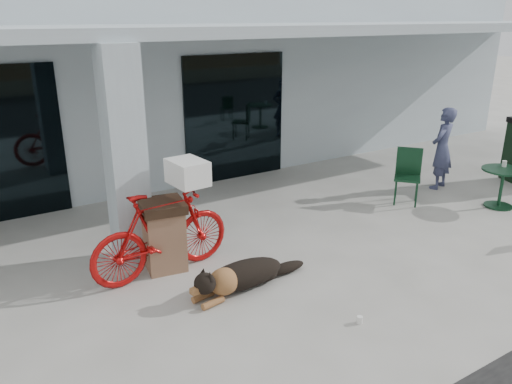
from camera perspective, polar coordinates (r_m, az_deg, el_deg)
ground at (r=6.58m, az=5.94°, el=-12.20°), size 80.00×80.00×0.00m
building at (r=13.39m, az=-17.18°, el=13.55°), size 22.00×7.00×4.50m
storefront_glass_right at (r=10.95m, az=-2.39°, el=8.46°), size 2.40×0.06×2.70m
column at (r=7.21m, az=-14.70°, el=3.70°), size 0.50×0.50×3.12m
overhang at (r=8.71m, az=-8.63°, el=17.75°), size 22.00×2.80×0.18m
bicycle at (r=7.00m, az=-10.73°, el=-4.63°), size 2.12×0.77×1.24m
laundry_basket at (r=6.92m, az=-7.83°, el=2.26°), size 0.48×0.61×0.34m
dog at (r=6.70m, az=-1.42°, el=-9.25°), size 1.39×0.66×0.45m
cup_near_dog at (r=6.22m, az=11.77°, el=-14.11°), size 0.09×0.09×0.09m
cafe_table_far at (r=10.49m, az=26.22°, el=0.40°), size 0.83×0.83×0.75m
cafe_chair_far_b at (r=9.98m, az=16.92°, el=1.64°), size 0.71×0.70×1.06m
person at (r=11.04m, az=20.50°, el=4.68°), size 0.71×0.57×1.71m
cup_on_table at (r=10.54m, az=26.51°, el=2.91°), size 0.09×0.09×0.11m
trash_receptacle at (r=7.21m, az=-10.48°, el=-4.88°), size 0.68×0.68×1.02m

